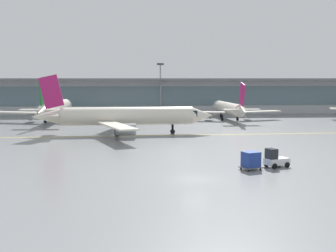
{
  "coord_description": "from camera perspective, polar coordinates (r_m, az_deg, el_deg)",
  "views": [
    {
      "loc": [
        -6.09,
        -43.51,
        9.73
      ],
      "look_at": [
        -0.89,
        20.79,
        3.0
      ],
      "focal_mm": 49.52,
      "sensor_mm": 36.0,
      "label": 1
    }
  ],
  "objects": [
    {
      "name": "taxiway_centreline_stripe",
      "position": [
        78.02,
        -5.02,
        -1.23
      ],
      "size": [
        109.95,
        4.17,
        0.01
      ],
      "primitive_type": "cube",
      "rotation": [
        0.0,
        0.0,
        0.03
      ],
      "color": "yellow",
      "rests_on": "ground_plane"
    },
    {
      "name": "baggage_tug",
      "position": [
        51.89,
        13.06,
        -4.01
      ],
      "size": [
        2.93,
        2.33,
        2.1
      ],
      "rotation": [
        0.0,
        0.0,
        0.36
      ],
      "color": "silver",
      "rests_on": "ground_plane"
    },
    {
      "name": "ground_plane",
      "position": [
        45.0,
        3.29,
        -6.54
      ],
      "size": [
        400.0,
        400.0,
        0.0
      ],
      "primitive_type": "plane",
      "color": "gray"
    },
    {
      "name": "apron_light_mast_1",
      "position": [
        120.66,
        -0.94,
        4.86
      ],
      "size": [
        1.8,
        0.36,
        13.5
      ],
      "color": "gray",
      "rests_on": "ground_plane"
    },
    {
      "name": "taxiing_regional_jet",
      "position": [
        79.68,
        -5.32,
        1.15
      ],
      "size": [
        31.15,
        28.99,
        10.33
      ],
      "rotation": [
        0.0,
        0.0,
        0.03
      ],
      "color": "silver",
      "rests_on": "ground_plane"
    },
    {
      "name": "gate_airplane_2",
      "position": [
        107.84,
        7.46,
        2.14
      ],
      "size": [
        24.75,
        26.64,
        8.83
      ],
      "rotation": [
        0.0,
        0.0,
        1.63
      ],
      "color": "silver",
      "rests_on": "ground_plane"
    },
    {
      "name": "terminal_concourse",
      "position": [
        126.55,
        -1.87,
        3.77
      ],
      "size": [
        207.1,
        11.0,
        9.6
      ],
      "color": "#B2B7BC",
      "rests_on": "ground_plane"
    },
    {
      "name": "gate_airplane_1",
      "position": [
        104.82,
        -13.66,
        2.1
      ],
      "size": [
        27.91,
        30.05,
        9.95
      ],
      "rotation": [
        0.0,
        0.0,
        1.51
      ],
      "color": "silver",
      "rests_on": "ground_plane"
    },
    {
      "name": "cargo_dolly_lead",
      "position": [
        49.95,
        10.17,
        -4.14
      ],
      "size": [
        2.53,
        2.24,
        1.94
      ],
      "rotation": [
        0.0,
        0.0,
        0.36
      ],
      "color": "#595B60",
      "rests_on": "ground_plane"
    }
  ]
}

